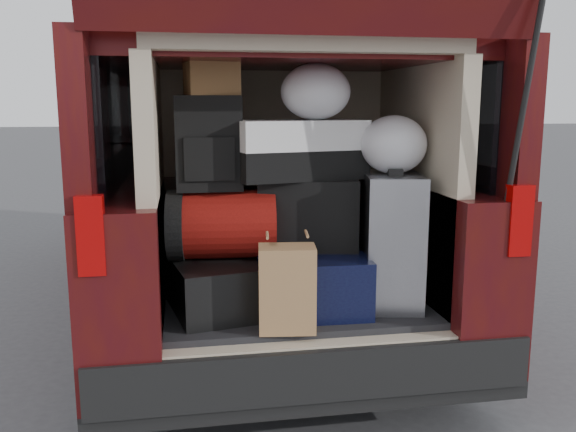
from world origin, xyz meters
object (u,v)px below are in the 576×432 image
black_soft_case (308,213)px  twotone_duffel (297,149)px  kraft_bag (287,289)px  backpack (208,143)px  black_hardshell (219,282)px  silver_roller (391,240)px  red_duffel (222,224)px  navy_hardshell (308,277)px

black_soft_case → twotone_duffel: twotone_duffel is taller
kraft_bag → black_soft_case: (0.17, 0.38, 0.25)m
kraft_bag → backpack: (-0.30, 0.36, 0.59)m
black_hardshell → twotone_duffel: twotone_duffel is taller
black_hardshell → silver_roller: 0.84m
kraft_bag → red_duffel: bearing=132.1°
black_soft_case → backpack: backpack is taller
black_hardshell → red_duffel: 0.28m
silver_roller → kraft_bag: 0.63m
kraft_bag → twotone_duffel: size_ratio=0.60×
black_hardshell → red_duffel: red_duffel is taller
silver_roller → black_soft_case: size_ratio=1.35×
navy_hardshell → kraft_bag: bearing=-113.9°
black_soft_case → backpack: bearing=-168.4°
red_duffel → twotone_duffel: size_ratio=0.80×
silver_roller → twotone_duffel: twotone_duffel is taller
red_duffel → twotone_duffel: 0.50m
silver_roller → twotone_duffel: (-0.43, 0.13, 0.42)m
black_hardshell → black_soft_case: bearing=-7.9°
black_soft_case → backpack: size_ratio=1.09×
black_hardshell → twotone_duffel: size_ratio=0.99×
red_duffel → twotone_duffel: bearing=12.7°
navy_hardshell → twotone_duffel: bearing=118.0°
red_duffel → navy_hardshell: bearing=1.3°
red_duffel → twotone_duffel: (0.37, 0.05, 0.34)m
red_duffel → kraft_bag: bearing=-50.1°
black_hardshell → navy_hardshell: 0.42m
backpack → twotone_duffel: backpack is taller
red_duffel → twotone_duffel: twotone_duffel is taller
kraft_bag → red_duffel: (-0.25, 0.35, 0.22)m
kraft_bag → twotone_duffel: 0.70m
twotone_duffel → black_hardshell: bearing=175.0°
silver_roller → red_duffel: silver_roller is taller
navy_hardshell → kraft_bag: kraft_bag is taller
kraft_bag → red_duffel: red_duffel is taller
kraft_bag → twotone_duffel: bearing=80.6°
kraft_bag → backpack: size_ratio=0.86×
twotone_duffel → red_duffel: bearing=176.0°
black_hardshell → silver_roller: silver_roller is taller
silver_roller → backpack: 0.97m
navy_hardshell → black_soft_case: (0.01, 0.05, 0.30)m
black_soft_case → red_duffel: bearing=-166.6°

